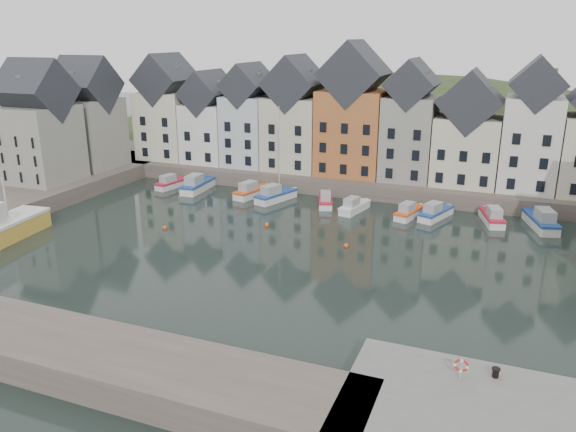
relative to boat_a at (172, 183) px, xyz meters
The scene contains 20 objects.
ground 29.52m from the boat_a, 38.66° to the right, with size 260.00×260.00×0.00m, color black.
far_quay 25.79m from the boat_a, 26.65° to the left, with size 90.00×16.00×2.00m, color #52483F.
left_quay 20.81m from the boat_a, 132.12° to the right, with size 14.00×54.00×2.00m, color #52483F.
near_wall 42.49m from the boat_a, 72.12° to the right, with size 50.00×6.00×2.00m, color #52483F.
hillside 47.84m from the boat_a, 58.45° to the left, with size 153.60×70.40×64.00m.
far_terrace 29.14m from the boat_a, 20.02° to the left, with size 72.37×8.16×17.78m.
left_terrace 16.13m from the boat_a, 159.15° to the right, with size 7.65×17.00×15.69m.
mooring_buoys 23.12m from the boat_a, 34.52° to the right, with size 20.50×5.50×0.50m.
boat_a is the anchor object (origin of this frame).
boat_b 4.22m from the boat_a, ahead, with size 2.49×6.98×2.64m.
boat_c 12.36m from the boat_a, ahead, with size 3.31×6.41×2.36m.
boat_d 16.02m from the boat_a, ahead, with size 3.93×6.64×12.14m.
boat_e 22.60m from the boat_a, ahead, with size 3.28×5.65×2.07m.
boat_f 26.67m from the boat_a, ahead, with size 2.78×5.67×2.09m.
boat_g 33.19m from the boat_a, ahead, with size 2.96×5.68×2.08m.
boat_h 36.06m from the boat_a, ahead, with size 3.63×6.09×2.24m.
boat_i 42.26m from the boat_a, ahead, with size 3.29×6.07×2.23m.
boat_j 47.35m from the boat_a, ahead, with size 3.98×7.15×2.62m.
mooring_bollard 56.03m from the boat_a, 38.59° to the right, with size 0.48×0.48×0.56m.
life_ring_post 55.27m from the boat_a, 40.56° to the right, with size 0.80×0.17×1.30m.
Camera 1 is at (19.91, -46.00, 20.24)m, focal length 35.00 mm.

